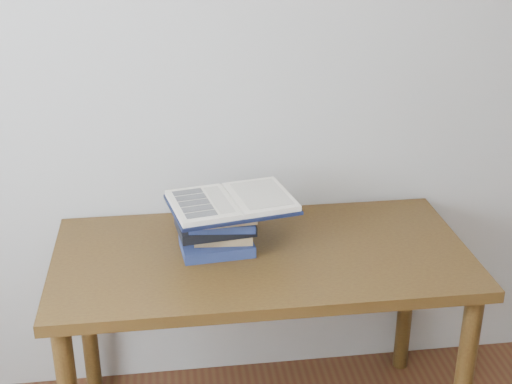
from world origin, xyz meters
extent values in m
cube|color=#A8A69F|center=(0.00, 1.75, 1.30)|extent=(3.50, 0.04, 2.60)
cube|color=#463011|center=(0.08, 1.38, 0.72)|extent=(1.37, 0.69, 0.04)
cylinder|color=#463011|center=(-0.55, 1.66, 0.35)|extent=(0.06, 0.06, 0.70)
cylinder|color=#463011|center=(0.70, 1.66, 0.35)|extent=(0.06, 0.06, 0.70)
cube|color=navy|center=(-0.07, 1.41, 0.75)|extent=(0.25, 0.18, 0.04)
cube|color=#A48B55|center=(-0.05, 1.43, 0.79)|extent=(0.20, 0.14, 0.03)
cube|color=black|center=(-0.07, 1.43, 0.82)|extent=(0.27, 0.20, 0.03)
cube|color=navy|center=(-0.05, 1.41, 0.85)|extent=(0.23, 0.17, 0.03)
cube|color=#A48B55|center=(-0.07, 1.41, 0.87)|extent=(0.25, 0.19, 0.03)
cube|color=black|center=(-0.02, 1.42, 0.89)|extent=(0.44, 0.34, 0.01)
cube|color=beige|center=(-0.12, 1.40, 0.91)|extent=(0.23, 0.29, 0.02)
cube|color=beige|center=(0.08, 1.44, 0.91)|extent=(0.23, 0.29, 0.02)
cylinder|color=beige|center=(-0.02, 1.42, 0.91)|extent=(0.06, 0.26, 0.01)
cube|color=black|center=(-0.16, 1.49, 0.92)|extent=(0.10, 0.05, 0.00)
cube|color=black|center=(-0.15, 1.44, 0.92)|extent=(0.10, 0.05, 0.00)
cube|color=black|center=(-0.14, 1.40, 0.92)|extent=(0.10, 0.05, 0.00)
cube|color=black|center=(-0.13, 1.36, 0.92)|extent=(0.10, 0.05, 0.00)
cube|color=black|center=(-0.12, 1.31, 0.92)|extent=(0.10, 0.05, 0.00)
cube|color=beige|center=(-0.06, 1.41, 0.92)|extent=(0.09, 0.22, 0.00)
cube|color=beige|center=(0.08, 1.44, 0.92)|extent=(0.19, 0.24, 0.00)
camera|label=1|loc=(-0.22, -0.67, 1.87)|focal=50.00mm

